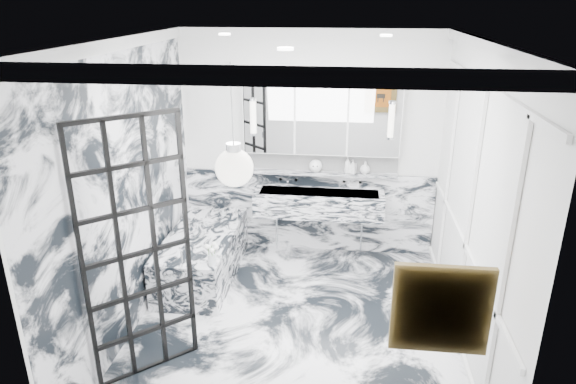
# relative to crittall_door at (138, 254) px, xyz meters

# --- Properties ---
(floor) EXTENTS (3.60, 3.60, 0.00)m
(floor) POSITION_rel_crittall_door_xyz_m (1.21, 0.76, -1.14)
(floor) COLOR white
(floor) RESTS_ON ground
(ceiling) EXTENTS (3.60, 3.60, 0.00)m
(ceiling) POSITION_rel_crittall_door_xyz_m (1.21, 0.76, 1.66)
(ceiling) COLOR white
(ceiling) RESTS_ON wall_back
(wall_back) EXTENTS (3.60, 0.00, 3.60)m
(wall_back) POSITION_rel_crittall_door_xyz_m (1.21, 2.56, 0.26)
(wall_back) COLOR white
(wall_back) RESTS_ON floor
(wall_front) EXTENTS (3.60, 0.00, 3.60)m
(wall_front) POSITION_rel_crittall_door_xyz_m (1.21, -1.04, 0.26)
(wall_front) COLOR white
(wall_front) RESTS_ON floor
(wall_left) EXTENTS (0.00, 3.60, 3.60)m
(wall_left) POSITION_rel_crittall_door_xyz_m (-0.39, 0.76, 0.26)
(wall_left) COLOR white
(wall_left) RESTS_ON floor
(wall_right) EXTENTS (0.00, 3.60, 3.60)m
(wall_right) POSITION_rel_crittall_door_xyz_m (2.81, 0.76, 0.26)
(wall_right) COLOR white
(wall_right) RESTS_ON floor
(marble_clad_back) EXTENTS (3.18, 0.05, 1.05)m
(marble_clad_back) POSITION_rel_crittall_door_xyz_m (1.21, 2.53, -0.62)
(marble_clad_back) COLOR white
(marble_clad_back) RESTS_ON floor
(marble_clad_left) EXTENTS (0.02, 3.56, 2.68)m
(marble_clad_left) POSITION_rel_crittall_door_xyz_m (-0.37, 0.76, 0.20)
(marble_clad_left) COLOR white
(marble_clad_left) RESTS_ON floor
(panel_molding) EXTENTS (0.03, 3.40, 2.30)m
(panel_molding) POSITION_rel_crittall_door_xyz_m (2.79, 0.76, 0.16)
(panel_molding) COLOR white
(panel_molding) RESTS_ON floor
(soap_bottle_a) EXTENTS (0.10, 0.10, 0.21)m
(soap_bottle_a) POSITION_rel_crittall_door_xyz_m (1.70, 2.47, 0.05)
(soap_bottle_a) COLOR #8C5919
(soap_bottle_a) RESTS_ON ledge
(soap_bottle_b) EXTENTS (0.10, 0.11, 0.18)m
(soap_bottle_b) POSITION_rel_crittall_door_xyz_m (1.76, 2.47, 0.03)
(soap_bottle_b) COLOR #4C4C51
(soap_bottle_b) RESTS_ON ledge
(soap_bottle_c) EXTENTS (0.13, 0.13, 0.16)m
(soap_bottle_c) POSITION_rel_crittall_door_xyz_m (1.91, 2.47, 0.02)
(soap_bottle_c) COLOR silver
(soap_bottle_c) RESTS_ON ledge
(face_pot) EXTENTS (0.16, 0.16, 0.16)m
(face_pot) POSITION_rel_crittall_door_xyz_m (1.30, 2.47, 0.02)
(face_pot) COLOR white
(face_pot) RESTS_ON ledge
(amber_bottle) EXTENTS (0.04, 0.04, 0.10)m
(amber_bottle) POSITION_rel_crittall_door_xyz_m (1.90, 2.47, -0.00)
(amber_bottle) COLOR #8C5919
(amber_bottle) RESTS_ON ledge
(flower_vase) EXTENTS (0.08, 0.08, 0.12)m
(flower_vase) POSITION_rel_crittall_door_xyz_m (0.35, 0.94, -0.53)
(flower_vase) COLOR silver
(flower_vase) RESTS_ON bathtub
(crittall_door) EXTENTS (0.68, 0.61, 2.29)m
(crittall_door) POSITION_rel_crittall_door_xyz_m (0.00, 0.00, 0.00)
(crittall_door) COLOR black
(crittall_door) RESTS_ON floor
(artwork) EXTENTS (0.46, 0.04, 0.46)m
(artwork) POSITION_rel_crittall_door_xyz_m (2.25, -1.00, 0.30)
(artwork) COLOR #BD5713
(artwork) RESTS_ON wall_front
(pendant_light) EXTENTS (0.26, 0.26, 0.26)m
(pendant_light) POSITION_rel_crittall_door_xyz_m (0.93, -0.40, 0.91)
(pendant_light) COLOR white
(pendant_light) RESTS_ON ceiling
(trough_sink) EXTENTS (1.60, 0.45, 0.30)m
(trough_sink) POSITION_rel_crittall_door_xyz_m (1.36, 2.31, -0.41)
(trough_sink) COLOR silver
(trough_sink) RESTS_ON wall_back
(ledge) EXTENTS (1.90, 0.14, 0.04)m
(ledge) POSITION_rel_crittall_door_xyz_m (1.36, 2.48, -0.07)
(ledge) COLOR silver
(ledge) RESTS_ON wall_back
(subway_tile) EXTENTS (1.90, 0.03, 0.23)m
(subway_tile) POSITION_rel_crittall_door_xyz_m (1.36, 2.54, 0.06)
(subway_tile) COLOR white
(subway_tile) RESTS_ON wall_back
(mirror_cabinet) EXTENTS (1.90, 0.16, 1.00)m
(mirror_cabinet) POSITION_rel_crittall_door_xyz_m (1.36, 2.48, 0.68)
(mirror_cabinet) COLOR white
(mirror_cabinet) RESTS_ON wall_back
(sconce_left) EXTENTS (0.07, 0.07, 0.40)m
(sconce_left) POSITION_rel_crittall_door_xyz_m (0.54, 2.39, 0.64)
(sconce_left) COLOR white
(sconce_left) RESTS_ON mirror_cabinet
(sconce_right) EXTENTS (0.07, 0.07, 0.40)m
(sconce_right) POSITION_rel_crittall_door_xyz_m (2.18, 2.39, 0.64)
(sconce_right) COLOR white
(sconce_right) RESTS_ON mirror_cabinet
(bathtub) EXTENTS (0.75, 1.65, 0.55)m
(bathtub) POSITION_rel_crittall_door_xyz_m (0.04, 1.65, -0.87)
(bathtub) COLOR silver
(bathtub) RESTS_ON floor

